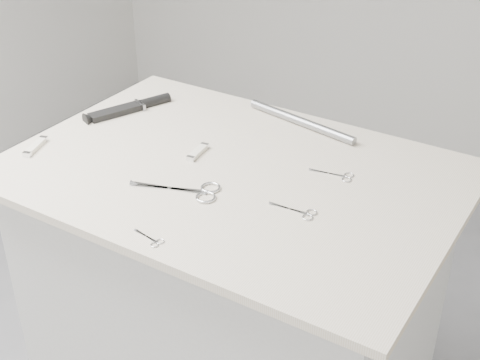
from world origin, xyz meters
The scene contains 10 objects.
plinth centered at (0.00, 0.00, 0.45)m, with size 0.90×0.60×0.90m, color beige.
display_board centered at (0.00, 0.00, 0.91)m, with size 1.00×0.70×0.02m, color beige.
large_shears centered at (-0.02, -0.12, 0.92)m, with size 0.19×0.11×0.01m.
embroidery_scissors_a centered at (0.21, -0.07, 0.92)m, with size 0.10×0.04×0.00m.
embroidery_scissors_b centered at (0.21, 0.10, 0.92)m, with size 0.10×0.04×0.00m.
tiny_scissors centered at (0.01, -0.31, 0.92)m, with size 0.07×0.03×0.00m.
sheathed_knife centered at (-0.39, 0.13, 0.93)m, with size 0.12×0.23×0.03m.
pocket_knife_a centered at (-0.45, -0.16, 0.93)m, with size 0.05×0.09×0.01m.
pocket_knife_b centered at (-0.11, 0.02, 0.93)m, with size 0.03×0.08×0.01m.
metal_rail centered at (0.03, 0.28, 0.93)m, with size 0.02×0.02×0.32m, color gray.
Camera 1 is at (0.70, -1.09, 1.66)m, focal length 50.00 mm.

